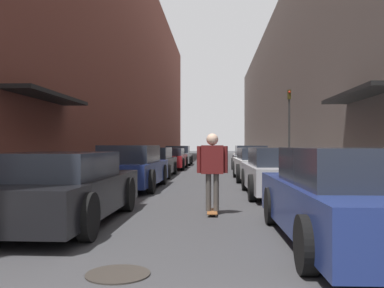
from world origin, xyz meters
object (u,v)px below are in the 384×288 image
object	(u,v)px
parked_car_left_1	(131,168)
parked_car_right_2	(259,164)
skateboarder	(212,165)
parked_car_left_0	(60,188)
traffic_light	(289,122)
parked_car_left_4	(178,156)
parked_car_right_1	(279,172)
parked_car_left_2	(153,163)
manhole_cover	(118,274)
parked_car_right_3	(250,159)
parked_car_right_0	(346,198)
parked_car_left_3	(170,159)

from	to	relation	value
parked_car_left_1	parked_car_right_2	size ratio (longest dim) A/B	1.03
parked_car_right_2	skateboarder	bearing A→B (deg)	-101.96
parked_car_left_0	traffic_light	size ratio (longest dim) A/B	1.19
parked_car_left_1	parked_car_left_4	bearing A→B (deg)	89.67
parked_car_right_2	parked_car_right_1	bearing A→B (deg)	-89.58
parked_car_right_1	traffic_light	xyz separation A→B (m)	(1.75, 8.65, 1.87)
parked_car_right_1	parked_car_right_2	xyz separation A→B (m)	(-0.04, 5.19, -0.01)
parked_car_left_0	parked_car_left_4	world-z (taller)	parked_car_left_4
skateboarder	traffic_light	world-z (taller)	traffic_light
parked_car_left_1	parked_car_left_2	world-z (taller)	parked_car_left_1
manhole_cover	traffic_light	xyz separation A→B (m)	(4.58, 16.04, 2.50)
parked_car_left_1	manhole_cover	bearing A→B (deg)	-79.72
parked_car_left_2	parked_car_right_2	xyz separation A→B (m)	(4.53, -1.73, 0.01)
parked_car_left_0	skateboarder	distance (m)	2.97
parked_car_right_3	manhole_cover	xyz separation A→B (m)	(-2.93, -18.43, -0.65)
parked_car_left_0	parked_car_left_2	bearing A→B (deg)	90.05
parked_car_right_2	parked_car_left_0	bearing A→B (deg)	-115.08
parked_car_right_3	parked_car_left_4	bearing A→B (deg)	122.72
parked_car_right_0	traffic_light	xyz separation A→B (m)	(1.69, 14.49, 1.85)
parked_car_left_0	parked_car_left_2	xyz separation A→B (m)	(-0.01, 11.38, -0.01)
parked_car_left_0	parked_car_left_4	bearing A→B (deg)	89.54
parked_car_left_1	parked_car_right_0	size ratio (longest dim) A/B	0.97
parked_car_right_2	traffic_light	xyz separation A→B (m)	(1.79, 3.46, 1.88)
manhole_cover	parked_car_left_1	bearing A→B (deg)	100.28
parked_car_right_0	parked_car_right_1	world-z (taller)	parked_car_right_0
skateboarder	manhole_cover	world-z (taller)	skateboarder
parked_car_left_4	skateboarder	size ratio (longest dim) A/B	2.46
parked_car_left_2	parked_car_left_4	bearing A→B (deg)	89.02
parked_car_left_0	manhole_cover	xyz separation A→B (m)	(1.72, -2.92, -0.62)
parked_car_left_4	parked_car_right_1	xyz separation A→B (m)	(4.38, -18.00, -0.00)
parked_car_left_0	parked_car_right_2	distance (m)	10.66
parked_car_left_3	parked_car_right_0	bearing A→B (deg)	-76.51
parked_car_left_0	skateboarder	xyz separation A→B (m)	(2.72, 1.15, 0.38)
parked_car_left_0	parked_car_right_0	world-z (taller)	parked_car_right_0
parked_car_left_2	parked_car_right_3	size ratio (longest dim) A/B	1.01
skateboarder	parked_car_left_1	bearing A→B (deg)	117.97
parked_car_left_2	traffic_light	world-z (taller)	traffic_light
parked_car_left_2	parked_car_right_2	size ratio (longest dim) A/B	1.00
parked_car_left_0	manhole_cover	bearing A→B (deg)	-59.49
parked_car_left_3	skateboarder	distance (m)	16.46
parked_car_left_1	parked_car_left_3	size ratio (longest dim) A/B	1.00
manhole_cover	parked_car_left_4	bearing A→B (deg)	93.48
parked_car_right_2	skateboarder	world-z (taller)	skateboarder
parked_car_left_1	parked_car_left_0	bearing A→B (deg)	-90.79
parked_car_right_2	manhole_cover	world-z (taller)	parked_car_right_2
parked_car_left_0	parked_car_right_0	bearing A→B (deg)	-16.68
parked_car_left_4	parked_car_right_3	world-z (taller)	parked_car_right_3
parked_car_left_0	traffic_light	world-z (taller)	traffic_light
parked_car_left_3	parked_car_left_1	bearing A→B (deg)	-90.12
skateboarder	traffic_light	size ratio (longest dim) A/B	0.42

